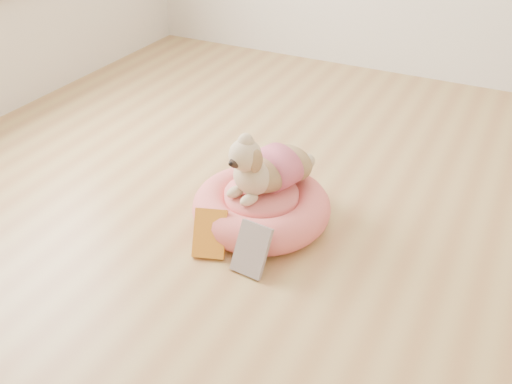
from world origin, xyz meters
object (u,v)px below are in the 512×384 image
at_px(pet_bed, 261,207).
at_px(book_yellow, 210,233).
at_px(book_white, 251,249).
at_px(dog, 267,157).

bearing_deg(pet_bed, book_yellow, -108.09).
xyz_separation_m(book_yellow, book_white, (0.19, -0.02, 0.01)).
height_order(pet_bed, book_yellow, book_yellow).
bearing_deg(pet_bed, book_white, -70.34).
distance_m(pet_bed, book_yellow, 0.29).
height_order(pet_bed, book_white, book_white).
height_order(pet_bed, dog, dog).
distance_m(pet_bed, dog, 0.23).
bearing_deg(book_white, dog, 112.36).
distance_m(dog, book_yellow, 0.38).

